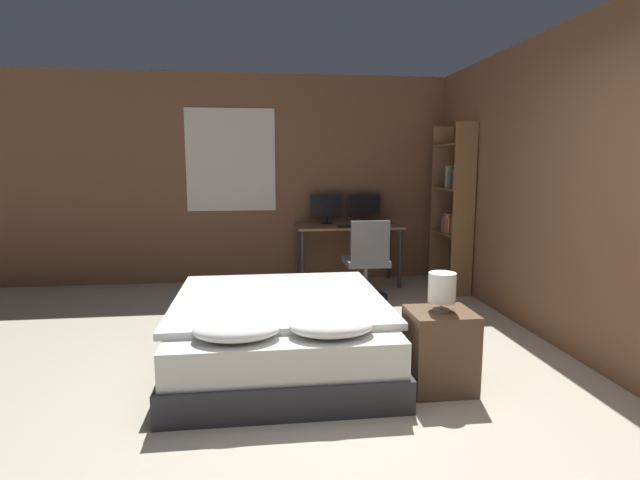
{
  "coord_description": "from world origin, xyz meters",
  "views": [
    {
      "loc": [
        -0.57,
        -2.59,
        1.55
      ],
      "look_at": [
        0.09,
        2.63,
        0.75
      ],
      "focal_mm": 28.0,
      "sensor_mm": 36.0,
      "label": 1
    }
  ],
  "objects_px": {
    "bed": "(280,331)",
    "office_chair": "(367,267)",
    "desk": "(348,233)",
    "computer_mouse": "(372,225)",
    "nightstand": "(440,350)",
    "bedside_lamp": "(442,288)",
    "monitor_left": "(327,207)",
    "bookshelf": "(454,203)",
    "keyboard": "(351,226)",
    "monitor_right": "(364,206)"
  },
  "relations": [
    {
      "from": "bed",
      "to": "office_chair",
      "type": "bearing_deg",
      "value": 58.32
    },
    {
      "from": "desk",
      "to": "computer_mouse",
      "type": "relative_size",
      "value": 19.06
    },
    {
      "from": "nightstand",
      "to": "office_chair",
      "type": "bearing_deg",
      "value": 90.01
    },
    {
      "from": "computer_mouse",
      "to": "office_chair",
      "type": "bearing_deg",
      "value": -108.39
    },
    {
      "from": "desk",
      "to": "office_chair",
      "type": "distance_m",
      "value": 0.82
    },
    {
      "from": "nightstand",
      "to": "bedside_lamp",
      "type": "relative_size",
      "value": 2.08
    },
    {
      "from": "bedside_lamp",
      "to": "monitor_left",
      "type": "bearing_deg",
      "value": 95.62
    },
    {
      "from": "nightstand",
      "to": "computer_mouse",
      "type": "distance_m",
      "value": 2.95
    },
    {
      "from": "computer_mouse",
      "to": "bookshelf",
      "type": "relative_size",
      "value": 0.03
    },
    {
      "from": "keyboard",
      "to": "bedside_lamp",
      "type": "bearing_deg",
      "value": -88.46
    },
    {
      "from": "bed",
      "to": "office_chair",
      "type": "xyz_separation_m",
      "value": [
        1.07,
        1.74,
        0.13
      ]
    },
    {
      "from": "bedside_lamp",
      "to": "monitor_right",
      "type": "relative_size",
      "value": 0.6
    },
    {
      "from": "monitor_left",
      "to": "bed",
      "type": "bearing_deg",
      "value": -105.36
    },
    {
      "from": "bookshelf",
      "to": "monitor_left",
      "type": "bearing_deg",
      "value": 154.47
    },
    {
      "from": "nightstand",
      "to": "monitor_left",
      "type": "bearing_deg",
      "value": 95.62
    },
    {
      "from": "monitor_left",
      "to": "keyboard",
      "type": "bearing_deg",
      "value": -59.5
    },
    {
      "from": "nightstand",
      "to": "computer_mouse",
      "type": "bearing_deg",
      "value": 86.33
    },
    {
      "from": "desk",
      "to": "monitor_left",
      "type": "relative_size",
      "value": 3.01
    },
    {
      "from": "office_chair",
      "to": "bedside_lamp",
      "type": "bearing_deg",
      "value": -89.99
    },
    {
      "from": "desk",
      "to": "monitor_right",
      "type": "xyz_separation_m",
      "value": [
        0.25,
        0.21,
        0.33
      ]
    },
    {
      "from": "desk",
      "to": "computer_mouse",
      "type": "height_order",
      "value": "computer_mouse"
    },
    {
      "from": "monitor_right",
      "to": "keyboard",
      "type": "xyz_separation_m",
      "value": [
        -0.25,
        -0.42,
        -0.21
      ]
    },
    {
      "from": "bed",
      "to": "nightstand",
      "type": "distance_m",
      "value": 1.23
    },
    {
      "from": "nightstand",
      "to": "bookshelf",
      "type": "height_order",
      "value": "bookshelf"
    },
    {
      "from": "bed",
      "to": "desk",
      "type": "xyz_separation_m",
      "value": [
        1.0,
        2.51,
        0.42
      ]
    },
    {
      "from": "nightstand",
      "to": "keyboard",
      "type": "relative_size",
      "value": 1.6
    },
    {
      "from": "desk",
      "to": "bookshelf",
      "type": "relative_size",
      "value": 0.66
    },
    {
      "from": "desk",
      "to": "bookshelf",
      "type": "bearing_deg",
      "value": -21.79
    },
    {
      "from": "desk",
      "to": "bookshelf",
      "type": "height_order",
      "value": "bookshelf"
    },
    {
      "from": "bed",
      "to": "bedside_lamp",
      "type": "relative_size",
      "value": 7.22
    },
    {
      "from": "bed",
      "to": "nightstand",
      "type": "relative_size",
      "value": 3.47
    },
    {
      "from": "monitor_left",
      "to": "office_chair",
      "type": "height_order",
      "value": "monitor_left"
    },
    {
      "from": "desk",
      "to": "bookshelf",
      "type": "distance_m",
      "value": 1.37
    },
    {
      "from": "bed",
      "to": "keyboard",
      "type": "distance_m",
      "value": 2.56
    },
    {
      "from": "bedside_lamp",
      "to": "office_chair",
      "type": "height_order",
      "value": "office_chair"
    },
    {
      "from": "nightstand",
      "to": "office_chair",
      "type": "relative_size",
      "value": 0.6
    },
    {
      "from": "desk",
      "to": "monitor_right",
      "type": "bearing_deg",
      "value": 40.56
    },
    {
      "from": "monitor_right",
      "to": "bed",
      "type": "bearing_deg",
      "value": -114.58
    },
    {
      "from": "computer_mouse",
      "to": "office_chair",
      "type": "height_order",
      "value": "office_chair"
    },
    {
      "from": "monitor_left",
      "to": "monitor_right",
      "type": "height_order",
      "value": "same"
    },
    {
      "from": "keyboard",
      "to": "bookshelf",
      "type": "bearing_deg",
      "value": -12.78
    },
    {
      "from": "nightstand",
      "to": "keyboard",
      "type": "bearing_deg",
      "value": 91.54
    },
    {
      "from": "desk",
      "to": "keyboard",
      "type": "xyz_separation_m",
      "value": [
        0.0,
        -0.21,
        0.11
      ]
    },
    {
      "from": "bookshelf",
      "to": "nightstand",
      "type": "bearing_deg",
      "value": -113.35
    },
    {
      "from": "bed",
      "to": "office_chair",
      "type": "distance_m",
      "value": 2.05
    },
    {
      "from": "bedside_lamp",
      "to": "monitor_left",
      "type": "relative_size",
      "value": 0.6
    },
    {
      "from": "bedside_lamp",
      "to": "keyboard",
      "type": "bearing_deg",
      "value": 91.54
    },
    {
      "from": "bedside_lamp",
      "to": "keyboard",
      "type": "height_order",
      "value": "bedside_lamp"
    },
    {
      "from": "monitor_right",
      "to": "office_chair",
      "type": "relative_size",
      "value": 0.47
    },
    {
      "from": "bed",
      "to": "monitor_right",
      "type": "height_order",
      "value": "monitor_right"
    }
  ]
}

